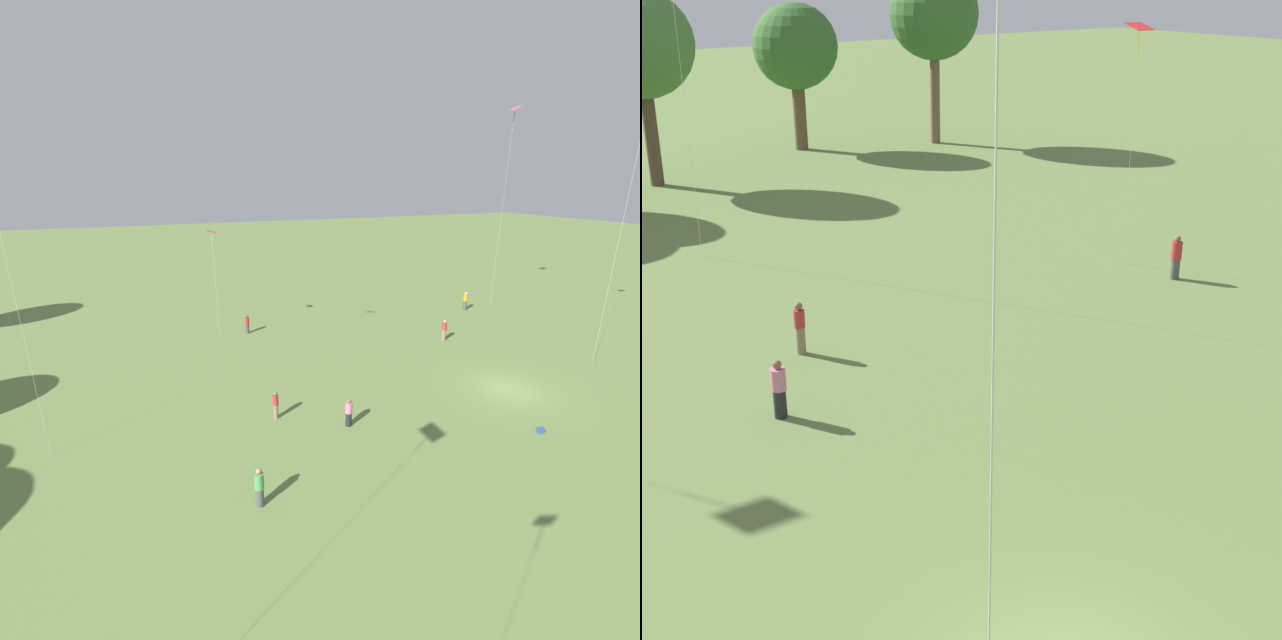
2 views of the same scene
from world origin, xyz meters
TOP-DOWN VIEW (x-y plane):
  - tree_5 at (16.77, 44.20)m, footprint 5.21×5.21m
  - tree_6 at (24.99, 41.11)m, footprint 5.69×5.69m
  - person_2 at (16.88, 12.95)m, footprint 0.48×0.48m
  - person_3 at (2.43, 14.75)m, footprint 0.38×0.38m
  - person_6 at (0.17, 11.32)m, footprint 0.47×0.47m
  - kite_1 at (16.65, 15.41)m, footprint 0.83×0.80m

SIDE VIEW (x-z plane):
  - person_6 at x=0.17m, z-range -0.01..1.61m
  - person_2 at x=16.88m, z-range -0.01..1.67m
  - person_3 at x=2.43m, z-range 0.01..1.66m
  - tree_5 at x=16.77m, z-range 1.78..10.71m
  - tree_6 at x=24.99m, z-range 2.57..13.53m
  - kite_1 at x=16.65m, z-range 4.03..13.06m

